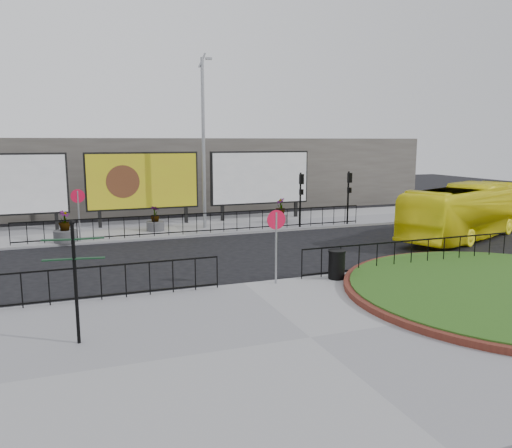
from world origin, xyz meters
name	(u,v)px	position (x,y,z in m)	size (l,w,h in m)	color
ground	(244,286)	(0.00, 0.00, 0.00)	(90.00, 90.00, 0.00)	black
pavement_near	(310,340)	(0.00, -5.00, 0.06)	(30.00, 10.00, 0.12)	gray
pavement_far	(174,227)	(0.00, 12.00, 0.06)	(44.00, 6.00, 0.12)	gray
brick_edge	(512,291)	(7.50, -4.00, 0.21)	(10.40, 10.40, 0.18)	maroon
railing_near_left	(49,287)	(-6.00, -0.30, 0.67)	(10.00, 0.10, 1.10)	black
railing_near_right	(411,254)	(6.50, -0.30, 0.67)	(9.00, 0.10, 1.10)	black
railing_far	(204,223)	(1.00, 9.30, 0.67)	(18.00, 0.10, 1.10)	black
speed_sign_far	(78,204)	(-5.00, 9.40, 1.92)	(0.64, 0.07, 2.47)	gray
speed_sign_near	(276,230)	(1.00, -0.40, 1.92)	(0.64, 0.07, 2.47)	gray
billboard_left	(4,185)	(-8.50, 12.97, 2.60)	(6.20, 0.31, 4.10)	black
billboard_mid	(143,181)	(-1.50, 12.97, 2.60)	(6.20, 0.31, 4.10)	black
billboard_right	(260,178)	(5.50, 12.97, 2.60)	(6.20, 0.31, 4.10)	black
lamp_post	(204,141)	(1.51, 11.00, 4.83)	(0.74, 0.18, 9.23)	gray
signal_pole_a	(301,191)	(6.50, 9.34, 2.10)	(0.22, 0.26, 3.00)	black
signal_pole_b	(349,190)	(9.50, 9.34, 2.10)	(0.22, 0.26, 3.00)	black
building_backdrop	(147,173)	(0.00, 22.00, 2.50)	(40.00, 10.00, 5.00)	#635E57
fingerpost_sign	(75,270)	(-5.26, -3.42, 1.89)	(1.37, 0.38, 2.93)	black
litter_bin	(337,264)	(3.18, -0.60, 0.62)	(0.60, 0.60, 1.00)	black
bus	(467,211)	(13.17, 4.11, 1.36)	(2.28, 9.75, 2.72)	#FEF216
planter_a	(65,232)	(-5.65, 9.40, 0.62)	(1.06, 1.06, 1.49)	#4C4C4F
planter_b	(155,222)	(-1.20, 11.00, 0.56)	(0.93, 0.93, 1.32)	#4C4C4F
planter_c	(280,213)	(6.00, 11.00, 0.71)	(0.84, 0.84, 1.46)	#4C4C4F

